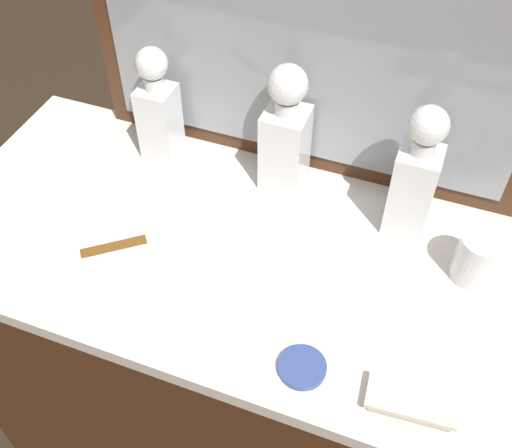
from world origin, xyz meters
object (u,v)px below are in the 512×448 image
(crystal_decanter_far_right, at_px, (159,114))
(silver_brush_front, at_px, (411,402))
(crystal_decanter_front, at_px, (414,183))
(tortoiseshell_comb, at_px, (114,246))
(porcelain_dish, at_px, (302,367))
(crystal_tumbler_rear, at_px, (477,259))
(crystal_decanter_right, at_px, (285,139))

(crystal_decanter_far_right, xyz_separation_m, silver_brush_front, (0.65, -0.42, -0.10))
(crystal_decanter_far_right, height_order, crystal_decanter_front, crystal_decanter_front)
(crystal_decanter_far_right, height_order, tortoiseshell_comb, crystal_decanter_far_right)
(porcelain_dish, bearing_deg, crystal_decanter_far_right, 138.09)
(silver_brush_front, relative_size, tortoiseshell_comb, 1.30)
(crystal_tumbler_rear, bearing_deg, crystal_decanter_right, 163.71)
(crystal_decanter_front, xyz_separation_m, porcelain_dish, (-0.09, -0.39, -0.11))
(crystal_decanter_front, bearing_deg, crystal_tumbler_rear, -29.65)
(crystal_decanter_right, bearing_deg, porcelain_dish, -67.22)
(crystal_decanter_front, bearing_deg, crystal_decanter_far_right, 176.88)
(crystal_decanter_right, distance_m, tortoiseshell_comb, 0.41)
(crystal_decanter_far_right, height_order, porcelain_dish, crystal_decanter_far_right)
(crystal_decanter_front, distance_m, crystal_tumbler_rear, 0.18)
(crystal_tumbler_rear, xyz_separation_m, porcelain_dish, (-0.24, -0.31, -0.04))
(crystal_decanter_front, xyz_separation_m, crystal_decanter_right, (-0.27, 0.04, -0.00))
(crystal_tumbler_rear, bearing_deg, crystal_decanter_far_right, 170.83)
(crystal_decanter_far_right, bearing_deg, tortoiseshell_comb, -83.01)
(crystal_decanter_far_right, xyz_separation_m, porcelain_dish, (0.47, -0.42, -0.10))
(silver_brush_front, bearing_deg, crystal_decanter_right, 130.19)
(porcelain_dish, relative_size, tortoiseshell_comb, 0.73)
(crystal_decanter_right, xyz_separation_m, crystal_tumbler_rear, (0.42, -0.12, -0.07))
(crystal_decanter_right, height_order, crystal_tumbler_rear, crystal_decanter_right)
(crystal_decanter_right, height_order, tortoiseshell_comb, crystal_decanter_right)
(crystal_tumbler_rear, distance_m, silver_brush_front, 0.31)
(crystal_decanter_front, relative_size, tortoiseshell_comb, 2.55)
(crystal_decanter_front, bearing_deg, silver_brush_front, -77.05)
(silver_brush_front, distance_m, tortoiseshell_comb, 0.63)
(porcelain_dish, height_order, tortoiseshell_comb, porcelain_dish)
(crystal_decanter_right, distance_m, silver_brush_front, 0.57)
(crystal_decanter_far_right, bearing_deg, crystal_tumbler_rear, -9.17)
(crystal_decanter_far_right, height_order, silver_brush_front, crystal_decanter_far_right)
(crystal_decanter_far_right, relative_size, crystal_decanter_front, 0.92)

